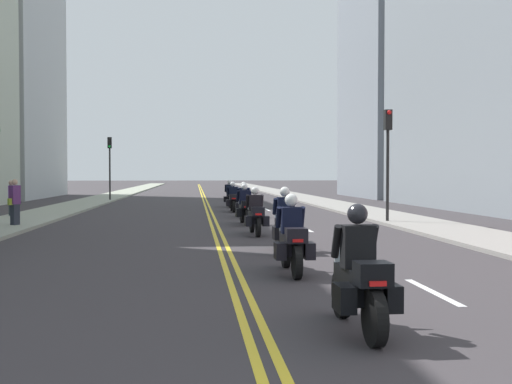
# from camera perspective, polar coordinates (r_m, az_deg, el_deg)

# --- Properties ---
(ground_plane) EXTENTS (264.00, 264.00, 0.00)m
(ground_plane) POSITION_cam_1_polar(r_m,az_deg,el_deg) (50.16, -4.77, -0.60)
(ground_plane) COLOR #373336
(sidewalk_left) EXTENTS (2.89, 144.00, 0.12)m
(sidewalk_left) POSITION_cam_1_polar(r_m,az_deg,el_deg) (50.66, -13.76, -0.55)
(sidewalk_left) COLOR gray
(sidewalk_left) RESTS_ON ground
(sidewalk_right) EXTENTS (2.89, 144.00, 0.12)m
(sidewalk_right) POSITION_cam_1_polar(r_m,az_deg,el_deg) (50.90, 4.19, -0.49)
(sidewalk_right) COLOR gray
(sidewalk_right) RESTS_ON ground
(centreline_yellow_inner) EXTENTS (0.12, 132.00, 0.01)m
(centreline_yellow_inner) POSITION_cam_1_polar(r_m,az_deg,el_deg) (50.16, -4.90, -0.59)
(centreline_yellow_inner) COLOR yellow
(centreline_yellow_inner) RESTS_ON ground
(centreline_yellow_outer) EXTENTS (0.12, 132.00, 0.01)m
(centreline_yellow_outer) POSITION_cam_1_polar(r_m,az_deg,el_deg) (50.16, -4.63, -0.59)
(centreline_yellow_outer) COLOR yellow
(centreline_yellow_outer) RESTS_ON ground
(lane_dashes_white) EXTENTS (0.14, 56.40, 0.01)m
(lane_dashes_white) POSITION_cam_1_polar(r_m,az_deg,el_deg) (31.44, 1.68, -1.95)
(lane_dashes_white) COLOR silver
(lane_dashes_white) RESTS_ON ground
(building_right_1) EXTENTS (6.87, 21.49, 18.95)m
(building_right_1) POSITION_cam_1_polar(r_m,az_deg,el_deg) (38.06, 21.70, 12.90)
(building_right_1) COLOR gray
(building_right_1) RESTS_ON ground
(building_right_2) EXTENTS (6.75, 13.27, 20.21)m
(building_right_2) POSITION_cam_1_polar(r_m,az_deg,el_deg) (55.43, 12.48, 10.07)
(building_right_2) COLOR gray
(building_right_2) RESTS_ON ground
(motorcycle_0) EXTENTS (0.77, 2.15, 1.62)m
(motorcycle_0) POSITION_cam_1_polar(r_m,az_deg,el_deg) (7.96, 9.44, -8.07)
(motorcycle_0) COLOR black
(motorcycle_0) RESTS_ON ground
(motorcycle_1) EXTENTS (0.76, 2.15, 1.60)m
(motorcycle_1) POSITION_cam_1_polar(r_m,az_deg,el_deg) (12.41, 3.31, -4.55)
(motorcycle_1) COLOR black
(motorcycle_1) RESTS_ON ground
(motorcycle_2) EXTENTS (0.78, 2.24, 1.66)m
(motorcycle_2) POSITION_cam_1_polar(r_m,az_deg,el_deg) (16.12, 2.71, -3.09)
(motorcycle_2) COLOR black
(motorcycle_2) RESTS_ON ground
(motorcycle_3) EXTENTS (0.77, 2.18, 1.57)m
(motorcycle_3) POSITION_cam_1_polar(r_m,az_deg,el_deg) (20.22, -0.05, -2.14)
(motorcycle_3) COLOR black
(motorcycle_3) RESTS_ON ground
(motorcycle_4) EXTENTS (0.78, 2.15, 1.61)m
(motorcycle_4) POSITION_cam_1_polar(r_m,az_deg,el_deg) (24.37, -1.04, -1.46)
(motorcycle_4) COLOR black
(motorcycle_4) RESTS_ON ground
(motorcycle_5) EXTENTS (0.78, 2.24, 1.62)m
(motorcycle_5) POSITION_cam_1_polar(r_m,az_deg,el_deg) (28.55, -1.13, -0.99)
(motorcycle_5) COLOR black
(motorcycle_5) RESTS_ON ground
(motorcycle_6) EXTENTS (0.76, 2.22, 1.58)m
(motorcycle_6) POSITION_cam_1_polar(r_m,az_deg,el_deg) (32.62, -2.13, -0.71)
(motorcycle_6) COLOR black
(motorcycle_6) RESTS_ON ground
(motorcycle_7) EXTENTS (0.76, 2.16, 1.63)m
(motorcycle_7) POSITION_cam_1_polar(r_m,az_deg,el_deg) (37.03, -2.42, -0.40)
(motorcycle_7) COLOR black
(motorcycle_7) RESTS_ON ground
(traffic_light_near) EXTENTS (0.28, 0.38, 4.53)m
(traffic_light_near) POSITION_cam_1_polar(r_m,az_deg,el_deg) (25.29, 11.98, 4.27)
(traffic_light_near) COLOR black
(traffic_light_near) RESTS_ON ground
(traffic_light_far) EXTENTS (0.28, 0.38, 4.63)m
(traffic_light_far) POSITION_cam_1_polar(r_m,az_deg,el_deg) (46.28, -13.25, 3.13)
(traffic_light_far) COLOR black
(traffic_light_far) RESTS_ON ground
(pedestrian_0) EXTENTS (0.28, 0.50, 1.70)m
(pedestrian_0) POSITION_cam_1_polar(r_m,az_deg,el_deg) (29.97, -21.50, -0.57)
(pedestrian_0) COLOR #222D2F
(pedestrian_0) RESTS_ON ground
(pedestrian_2) EXTENTS (0.39, 0.49, 1.80)m
(pedestrian_2) POSITION_cam_1_polar(r_m,az_deg,el_deg) (24.45, -21.22, -0.92)
(pedestrian_2) COLOR #242933
(pedestrian_2) RESTS_ON ground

